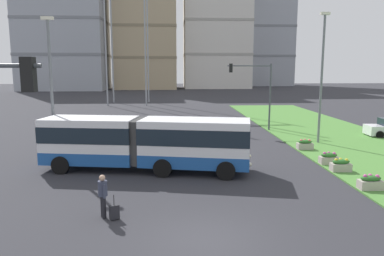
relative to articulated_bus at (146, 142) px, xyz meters
The scene contains 15 objects.
ground_plane 9.45m from the articulated_bus, 73.29° to the right, with size 260.00×260.00×0.00m, color #2D2D33.
articulated_bus is the anchor object (origin of this frame).
pedestrian_crossing 6.88m from the articulated_bus, 99.92° to the right, with size 0.36×0.53×1.74m.
rolling_suitcase 7.11m from the articulated_bus, 96.00° to the right, with size 0.43×0.37×0.97m.
flower_planter_1 11.80m from the articulated_bus, 20.76° to the right, with size 1.10×0.56×0.74m.
flower_planter_2 11.09m from the articulated_bus, ahead, with size 1.10×0.56×0.74m.
flower_planter_3 11.06m from the articulated_bus, ahead, with size 1.10×0.56×0.74m.
flower_planter_4 11.99m from the articulated_bus, 23.03° to the left, with size 1.10×0.56×0.74m.
traffic_light_far_right 16.25m from the articulated_bus, 54.70° to the left, with size 4.08×0.28×6.22m.
streetlight_left 7.05m from the articulated_bus, 158.11° to the left, with size 0.70×0.28×8.83m.
streetlight_median 15.13m from the articulated_bus, 28.60° to the left, with size 0.70×0.28×9.90m.
apartment_tower_west 87.64m from the articulated_bus, 108.50° to the left, with size 22.16×15.12×35.69m.
apartment_tower_westcentre 89.50m from the articulated_bus, 93.91° to the left, with size 17.39×15.95×41.68m.
apartment_tower_centre 94.29m from the articulated_bus, 80.97° to the left, with size 19.21×17.68×37.42m.
apartment_tower_eastcentre 113.02m from the articulated_bus, 72.76° to the left, with size 17.26×14.54×47.28m.
Camera 1 is at (-1.10, -11.71, 5.80)m, focal length 34.46 mm.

